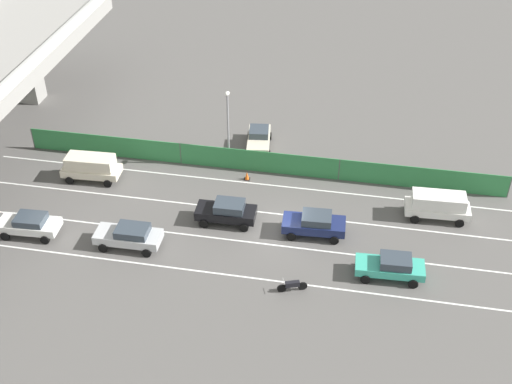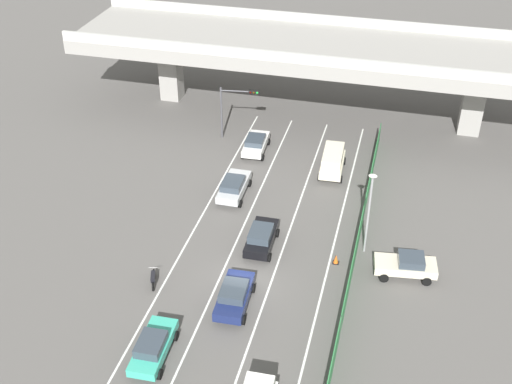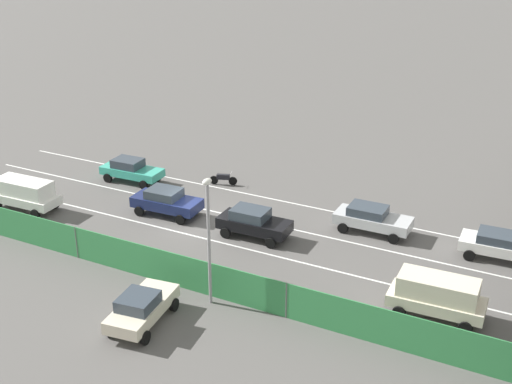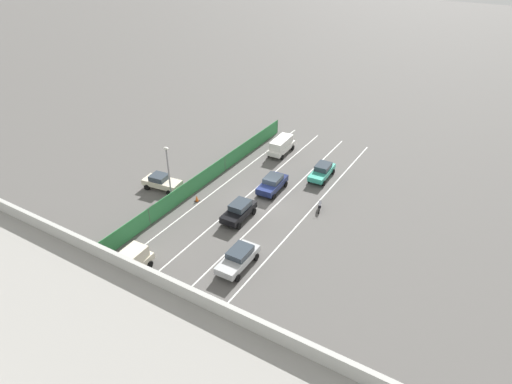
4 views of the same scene
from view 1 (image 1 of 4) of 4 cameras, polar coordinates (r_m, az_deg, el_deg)
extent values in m
plane|color=#565451|center=(47.80, 2.41, -3.24)|extent=(300.00, 300.00, 0.00)
cube|color=silver|center=(44.33, -2.68, -6.99)|extent=(0.14, 42.29, 0.01)
cube|color=silver|center=(46.89, -1.73, -4.12)|extent=(0.14, 42.29, 0.01)
cube|color=silver|center=(49.57, -0.89, -1.56)|extent=(0.14, 42.29, 0.01)
cube|color=silver|center=(52.34, -0.13, 0.74)|extent=(0.14, 42.29, 0.01)
cube|color=gray|center=(66.20, -18.86, 9.81)|extent=(1.97, 1.97, 6.17)
cube|color=#338447|center=(53.21, 0.21, 2.62)|extent=(0.06, 38.29, 1.89)
cylinder|color=#4C514C|center=(53.78, 20.71, 0.39)|extent=(0.10, 0.10, 1.89)
cylinder|color=#4C514C|center=(52.63, 7.06, 1.90)|extent=(0.10, 0.10, 1.89)
cylinder|color=#4C514C|center=(54.54, -6.41, 3.28)|extent=(0.10, 0.10, 1.89)
cylinder|color=#4C514C|center=(59.20, -18.40, 4.35)|extent=(0.10, 0.10, 1.89)
cube|color=teal|center=(44.49, 11.27, -6.30)|extent=(1.90, 4.51, 0.56)
cube|color=#333D47|center=(44.14, 11.77, -5.77)|extent=(1.59, 2.07, 0.59)
cylinder|color=black|center=(44.04, 9.26, -7.32)|extent=(0.25, 0.65, 0.64)
cylinder|color=black|center=(45.31, 9.28, -5.85)|extent=(0.25, 0.65, 0.64)
cylinder|color=black|center=(44.32, 13.18, -7.59)|extent=(0.25, 0.65, 0.64)
cylinder|color=black|center=(45.58, 13.08, -6.13)|extent=(0.25, 0.65, 0.64)
cube|color=beige|center=(53.98, -13.76, 1.78)|extent=(2.04, 4.58, 0.58)
cube|color=beige|center=(53.56, -13.88, 2.47)|extent=(1.78, 3.76, 0.98)
cylinder|color=black|center=(54.09, -15.52, 0.95)|extent=(0.25, 0.65, 0.64)
cylinder|color=black|center=(55.46, -14.87, 2.03)|extent=(0.25, 0.65, 0.64)
cylinder|color=black|center=(53.02, -12.47, 0.70)|extent=(0.25, 0.65, 0.64)
cylinder|color=black|center=(54.43, -11.87, 1.81)|extent=(0.25, 0.65, 0.64)
cube|color=black|center=(48.05, -2.57, -1.77)|extent=(1.87, 4.34, 0.66)
cube|color=#333D47|center=(47.62, -2.27, -1.20)|extent=(1.60, 2.14, 0.60)
cylinder|color=black|center=(47.95, -4.46, -2.69)|extent=(0.24, 0.65, 0.64)
cylinder|color=black|center=(49.29, -4.02, -1.44)|extent=(0.24, 0.65, 0.64)
cylinder|color=black|center=(47.45, -1.02, -3.05)|extent=(0.24, 0.65, 0.64)
cylinder|color=black|center=(48.81, -0.67, -1.77)|extent=(0.24, 0.65, 0.64)
cube|color=#B7BABC|center=(46.78, -10.78, -3.74)|extent=(1.88, 4.56, 0.61)
cube|color=#333D47|center=(46.31, -10.44, -3.25)|extent=(1.63, 2.23, 0.52)
cylinder|color=black|center=(46.94, -12.85, -4.64)|extent=(0.23, 0.64, 0.64)
cylinder|color=black|center=(48.21, -12.11, -3.27)|extent=(0.23, 0.64, 0.64)
cylinder|color=black|center=(45.97, -9.26, -5.12)|extent=(0.23, 0.64, 0.64)
cylinder|color=black|center=(47.27, -8.61, -3.71)|extent=(0.23, 0.64, 0.64)
cube|color=navy|center=(47.10, 4.92, -2.78)|extent=(2.06, 4.47, 0.66)
cube|color=#333D47|center=(46.73, 5.18, -2.22)|extent=(1.72, 2.12, 0.56)
cylinder|color=black|center=(46.75, 3.00, -3.80)|extent=(0.25, 0.65, 0.64)
cylinder|color=black|center=(48.18, 3.20, -2.41)|extent=(0.25, 0.65, 0.64)
cylinder|color=black|center=(46.69, 6.65, -4.09)|extent=(0.25, 0.65, 0.64)
cylinder|color=black|center=(48.12, 6.74, -2.69)|extent=(0.25, 0.65, 0.64)
cube|color=silver|center=(50.18, 15.11, -1.38)|extent=(1.97, 4.68, 0.56)
cube|color=silver|center=(49.74, 15.24, -0.69)|extent=(1.72, 3.84, 0.96)
cylinder|color=black|center=(49.53, 13.32, -2.26)|extent=(0.25, 0.65, 0.64)
cylinder|color=black|center=(50.95, 13.22, -1.04)|extent=(0.25, 0.65, 0.64)
cylinder|color=black|center=(50.00, 16.88, -2.54)|extent=(0.25, 0.65, 0.64)
cylinder|color=black|center=(51.40, 16.69, -1.32)|extent=(0.25, 0.65, 0.64)
cube|color=white|center=(49.57, -18.70, -2.67)|extent=(1.98, 4.36, 0.58)
cube|color=#333D47|center=(49.17, -18.59, -2.21)|extent=(1.66, 2.11, 0.49)
cylinder|color=black|center=(49.87, -20.51, -3.53)|extent=(0.25, 0.65, 0.64)
cylinder|color=black|center=(51.07, -19.70, -2.29)|extent=(0.25, 0.65, 0.64)
cylinder|color=black|center=(48.65, -17.46, -3.90)|extent=(0.25, 0.65, 0.64)
cylinder|color=black|center=(49.88, -16.70, -2.61)|extent=(0.25, 0.65, 0.64)
cylinder|color=black|center=(42.94, 2.20, -8.17)|extent=(0.29, 0.60, 0.60)
cylinder|color=black|center=(43.16, 3.98, -7.96)|extent=(0.29, 0.60, 0.60)
cube|color=black|center=(42.85, 3.10, -7.80)|extent=(0.57, 0.96, 0.36)
cylinder|color=#B2B2B2|center=(42.52, 2.36, -7.55)|extent=(0.58, 0.23, 0.03)
cube|color=beige|center=(56.28, 0.24, 4.45)|extent=(4.40, 2.33, 0.60)
cube|color=#333D47|center=(56.26, 0.26, 5.13)|extent=(1.92, 1.80, 0.56)
cylinder|color=black|center=(55.28, 1.09, 3.24)|extent=(0.66, 0.30, 0.64)
cylinder|color=black|center=(55.36, -0.78, 3.30)|extent=(0.66, 0.30, 0.64)
cylinder|color=black|center=(57.71, 1.21, 4.77)|extent=(0.66, 0.30, 0.64)
cylinder|color=black|center=(57.78, -0.59, 4.82)|extent=(0.66, 0.30, 0.64)
cylinder|color=gray|center=(52.91, -2.37, 5.16)|extent=(0.16, 0.16, 6.26)
ellipsoid|color=silver|center=(51.30, -2.46, 8.34)|extent=(0.60, 0.36, 0.28)
cone|color=orange|center=(52.61, -0.77, 1.39)|extent=(0.36, 0.36, 0.69)
cube|color=black|center=(52.80, -0.77, 1.10)|extent=(0.47, 0.47, 0.03)
camera|label=2|loc=(52.94, 46.42, 25.74)|focal=45.13mm
camera|label=3|loc=(73.97, -10.89, 25.92)|focal=47.12mm
camera|label=4|loc=(42.86, -58.04, 13.48)|focal=31.28mm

